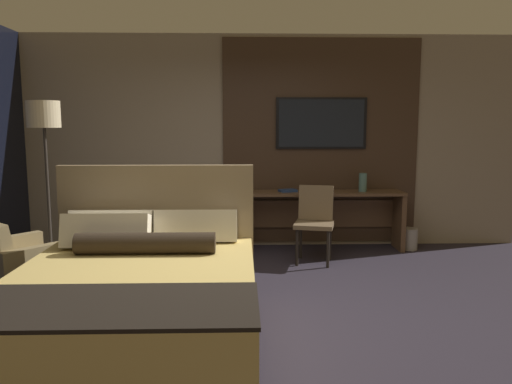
# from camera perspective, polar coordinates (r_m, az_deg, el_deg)

# --- Properties ---
(ground_plane) EXTENTS (16.00, 16.00, 0.00)m
(ground_plane) POSITION_cam_1_polar(r_m,az_deg,el_deg) (4.40, 0.37, -14.10)
(ground_plane) COLOR #28232D
(wall_back_tv_panel) EXTENTS (7.20, 0.09, 2.80)m
(wall_back_tv_panel) POSITION_cam_1_polar(r_m,az_deg,el_deg) (6.69, 0.75, 5.74)
(wall_back_tv_panel) COLOR gray
(wall_back_tv_panel) RESTS_ON ground_plane
(bed) EXTENTS (1.74, 2.13, 1.28)m
(bed) POSITION_cam_1_polar(r_m,az_deg,el_deg) (3.80, -13.56, -12.07)
(bed) COLOR #33281E
(bed) RESTS_ON ground_plane
(desk) EXTENTS (2.09, 0.45, 0.77)m
(desk) POSITION_cam_1_polar(r_m,az_deg,el_deg) (6.61, 7.53, -1.96)
(desk) COLOR brown
(desk) RESTS_ON ground_plane
(tv) EXTENTS (1.19, 0.04, 0.67)m
(tv) POSITION_cam_1_polar(r_m,az_deg,el_deg) (6.68, 7.47, 7.80)
(tv) COLOR black
(desk_chair) EXTENTS (0.53, 0.53, 0.91)m
(desk_chair) POSITION_cam_1_polar(r_m,az_deg,el_deg) (5.99, 6.76, -2.78)
(desk_chair) COLOR brown
(desk_chair) RESTS_ON ground_plane
(armchair_by_window) EXTENTS (0.99, 0.99, 0.75)m
(armchair_by_window) POSITION_cam_1_polar(r_m,az_deg,el_deg) (5.37, -25.29, -7.95)
(armchair_by_window) COLOR olive
(armchair_by_window) RESTS_ON ground_plane
(floor_lamp) EXTENTS (0.34, 0.34, 1.88)m
(floor_lamp) POSITION_cam_1_polar(r_m,az_deg,el_deg) (5.74, -23.03, 6.64)
(floor_lamp) COLOR #282623
(floor_lamp) RESTS_ON ground_plane
(vase_tall) EXTENTS (0.10, 0.10, 0.24)m
(vase_tall) POSITION_cam_1_polar(r_m,az_deg,el_deg) (6.61, 12.11, 1.08)
(vase_tall) COLOR #4C706B
(vase_tall) RESTS_ON desk
(book) EXTENTS (0.26, 0.21, 0.03)m
(book) POSITION_cam_1_polar(r_m,az_deg,el_deg) (6.47, 3.66, 0.16)
(book) COLOR navy
(book) RESTS_ON desk
(waste_bin) EXTENTS (0.22, 0.22, 0.28)m
(waste_bin) POSITION_cam_1_polar(r_m,az_deg,el_deg) (6.89, 17.08, -5.13)
(waste_bin) COLOR gray
(waste_bin) RESTS_ON ground_plane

